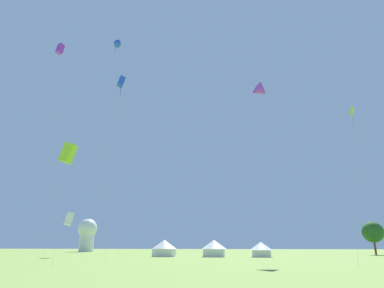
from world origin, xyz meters
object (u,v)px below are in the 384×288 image
(kite_purple_delta, at_px, (261,91))
(tree_distant_left, at_px, (373,232))
(festival_tent_right, at_px, (164,247))
(festival_tent_center, at_px, (214,247))
(kite_blue_box, at_px, (121,82))
(festival_tent_left, at_px, (261,249))
(kite_white_box, at_px, (69,219))
(observatory_dome, at_px, (87,233))
(kite_blue_delta, at_px, (115,44))
(kite_lime_box, at_px, (68,153))
(kite_lime_diamond, at_px, (352,117))
(kite_purple_box, at_px, (60,50))

(kite_purple_delta, distance_m, tree_distant_left, 44.68)
(festival_tent_right, height_order, festival_tent_center, festival_tent_right)
(kite_blue_box, distance_m, festival_tent_left, 40.02)
(kite_white_box, distance_m, festival_tent_right, 18.78)
(observatory_dome, bearing_deg, kite_purple_delta, -43.85)
(festival_tent_center, bearing_deg, kite_blue_delta, -127.02)
(kite_white_box, height_order, kite_blue_box, kite_blue_box)
(kite_blue_delta, relative_size, observatory_dome, 3.31)
(kite_lime_box, relative_size, festival_tent_center, 2.99)
(kite_purple_delta, xyz_separation_m, festival_tent_left, (-1.30, 10.37, -26.73))
(kite_white_box, xyz_separation_m, kite_purple_delta, (36.61, -4.51, 21.38))
(observatory_dome, bearing_deg, kite_white_box, -67.50)
(festival_tent_right, relative_size, tree_distant_left, 0.65)
(kite_purple_delta, bearing_deg, kite_white_box, 172.98)
(kite_lime_diamond, relative_size, kite_purple_box, 0.50)
(festival_tent_center, distance_m, observatory_dome, 65.83)
(kite_purple_box, distance_m, observatory_dome, 74.48)
(festival_tent_right, relative_size, festival_tent_left, 1.15)
(kite_lime_box, bearing_deg, kite_purple_delta, 38.02)
(festival_tent_right, bearing_deg, tree_distant_left, 23.17)
(kite_white_box, height_order, festival_tent_center, kite_white_box)
(kite_white_box, bearing_deg, festival_tent_right, 18.94)
(kite_lime_diamond, xyz_separation_m, festival_tent_right, (-28.39, 27.36, -14.33))
(festival_tent_right, distance_m, tree_distant_left, 48.00)
(kite_white_box, relative_size, kite_purple_box, 0.23)
(kite_blue_box, distance_m, kite_purple_delta, 25.54)
(festival_tent_center, relative_size, observatory_dome, 0.43)
(observatory_dome, distance_m, tree_distant_left, 86.31)
(festival_tent_center, relative_size, festival_tent_left, 1.14)
(kite_blue_delta, relative_size, kite_lime_diamond, 2.04)
(kite_blue_box, bearing_deg, kite_purple_delta, 5.13)
(kite_blue_delta, height_order, festival_tent_center, kite_blue_delta)
(kite_lime_box, bearing_deg, festival_tent_center, 63.78)
(kite_blue_delta, xyz_separation_m, kite_blue_box, (-1.10, 6.27, -3.92))
(tree_distant_left, bearing_deg, festival_tent_center, -151.31)
(kite_blue_box, bearing_deg, observatory_dome, 119.32)
(kite_lime_diamond, relative_size, kite_blue_box, 0.55)
(kite_lime_diamond, distance_m, festival_tent_right, 41.95)
(kite_purple_delta, bearing_deg, tree_distant_left, 50.01)
(kite_lime_diamond, distance_m, festival_tent_left, 32.62)
(kite_lime_diamond, distance_m, kite_white_box, 51.14)
(festival_tent_right, relative_size, festival_tent_center, 1.01)
(kite_blue_delta, height_order, kite_lime_diamond, kite_blue_delta)
(kite_blue_delta, distance_m, festival_tent_right, 38.42)
(kite_purple_box, bearing_deg, festival_tent_center, 39.31)
(festival_tent_center, bearing_deg, festival_tent_right, 180.00)
(festival_tent_left, bearing_deg, kite_lime_diamond, -69.62)
(kite_lime_diamond, xyz_separation_m, festival_tent_left, (-10.17, 27.36, -14.56))
(festival_tent_center, xyz_separation_m, observatory_dome, (-47.78, 45.07, 4.32))
(kite_lime_diamond, xyz_separation_m, observatory_dome, (-66.58, 72.43, -10.02))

